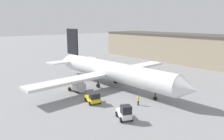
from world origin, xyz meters
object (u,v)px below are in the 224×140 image
(airplane, at_px, (109,70))
(baggage_tug, at_px, (125,113))
(pushback_tug, at_px, (77,86))
(belt_loader_truck, at_px, (93,98))
(ground_crew_worker, at_px, (138,100))

(airplane, relative_size, baggage_tug, 11.94)
(pushback_tug, bearing_deg, airplane, 58.81)
(belt_loader_truck, bearing_deg, ground_crew_worker, 56.29)
(ground_crew_worker, relative_size, baggage_tug, 0.50)
(baggage_tug, distance_m, pushback_tug, 16.10)
(ground_crew_worker, distance_m, baggage_tug, 6.12)
(airplane, height_order, baggage_tug, airplane)
(belt_loader_truck, xyz_separation_m, pushback_tug, (-7.71, 1.44, -0.01))
(ground_crew_worker, height_order, pushback_tug, pushback_tug)
(ground_crew_worker, xyz_separation_m, pushback_tug, (-13.41, -3.76, 0.07))
(airplane, distance_m, pushback_tug, 7.76)
(belt_loader_truck, relative_size, pushback_tug, 1.05)
(pushback_tug, bearing_deg, belt_loader_truck, -30.67)
(airplane, xyz_separation_m, baggage_tug, (14.59, -8.99, -2.44))
(belt_loader_truck, distance_m, pushback_tug, 7.85)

